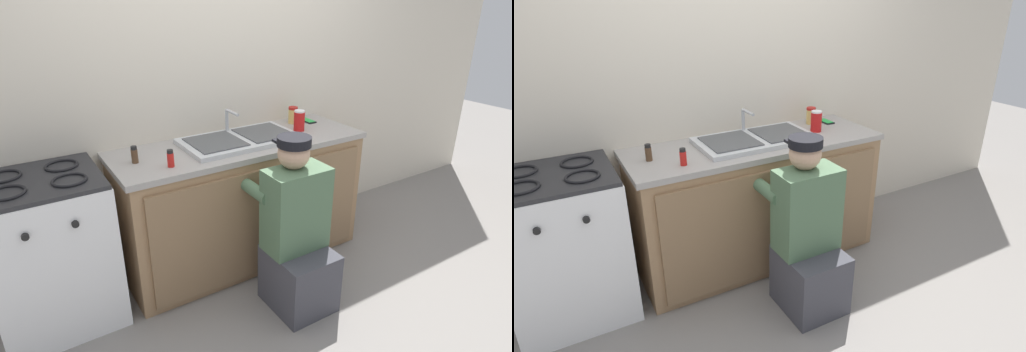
% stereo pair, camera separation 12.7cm
% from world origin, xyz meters
% --- Properties ---
extents(ground_plane, '(12.00, 12.00, 0.00)m').
position_xyz_m(ground_plane, '(0.00, 0.00, 0.00)').
color(ground_plane, gray).
extents(back_wall, '(6.00, 0.10, 2.50)m').
position_xyz_m(back_wall, '(0.00, 0.65, 1.25)').
color(back_wall, beige).
rests_on(back_wall, ground_plane).
extents(counter_cabinet, '(1.73, 0.62, 0.87)m').
position_xyz_m(counter_cabinet, '(0.00, 0.29, 0.44)').
color(counter_cabinet, '#997551').
rests_on(counter_cabinet, ground_plane).
extents(countertop, '(1.77, 0.62, 0.04)m').
position_xyz_m(countertop, '(0.00, 0.30, 0.89)').
color(countertop, '#9E9993').
rests_on(countertop, counter_cabinet).
extents(sink_double_basin, '(0.80, 0.44, 0.19)m').
position_xyz_m(sink_double_basin, '(0.00, 0.30, 0.93)').
color(sink_double_basin, silver).
rests_on(sink_double_basin, countertop).
extents(stove_range, '(0.66, 0.62, 0.94)m').
position_xyz_m(stove_range, '(-1.27, 0.30, 0.47)').
color(stove_range, white).
rests_on(stove_range, ground_plane).
extents(plumber_person, '(0.42, 0.61, 1.10)m').
position_xyz_m(plumber_person, '(0.02, -0.34, 0.46)').
color(plumber_person, '#3F3F47').
rests_on(plumber_person, ground_plane).
extents(spice_bottle_pepper, '(0.04, 0.04, 0.10)m').
position_xyz_m(spice_bottle_pepper, '(-0.73, 0.30, 0.96)').
color(spice_bottle_pepper, '#513823').
rests_on(spice_bottle_pepper, countertop).
extents(soda_cup_red, '(0.08, 0.08, 0.15)m').
position_xyz_m(soda_cup_red, '(0.49, 0.29, 0.99)').
color(soda_cup_red, red).
rests_on(soda_cup_red, countertop).
extents(condiment_jar, '(0.07, 0.07, 0.13)m').
position_xyz_m(condiment_jar, '(0.57, 0.47, 0.97)').
color(condiment_jar, '#DBB760').
rests_on(condiment_jar, countertop).
extents(spice_bottle_red, '(0.04, 0.04, 0.10)m').
position_xyz_m(spice_bottle_red, '(-0.57, 0.13, 0.96)').
color(spice_bottle_red, red).
rests_on(spice_bottle_red, countertop).
extents(cell_phone, '(0.07, 0.14, 0.01)m').
position_xyz_m(cell_phone, '(0.69, 0.44, 0.92)').
color(cell_phone, black).
rests_on(cell_phone, countertop).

